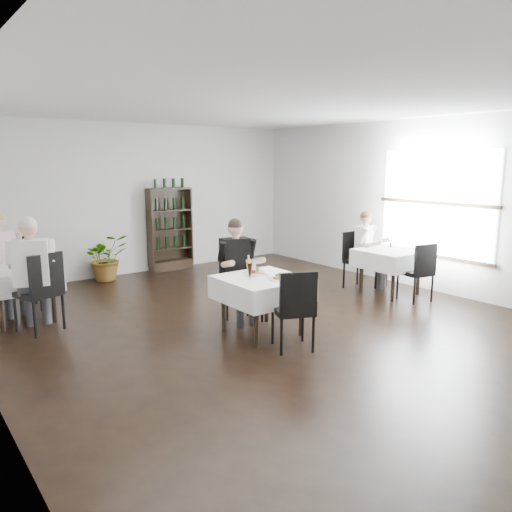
{
  "coord_description": "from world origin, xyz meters",
  "views": [
    {
      "loc": [
        -4.16,
        -5.0,
        2.26
      ],
      "look_at": [
        -0.25,
        0.2,
        1.02
      ],
      "focal_mm": 35.0,
      "sensor_mm": 36.0,
      "label": 1
    }
  ],
  "objects_px": {
    "wine_shelf": "(170,230)",
    "potted_tree": "(106,257)",
    "main_table": "(262,288)",
    "diner_main": "(238,262)"
  },
  "relations": [
    {
      "from": "potted_tree",
      "to": "wine_shelf",
      "type": "bearing_deg",
      "value": 4.58
    },
    {
      "from": "main_table",
      "to": "potted_tree",
      "type": "bearing_deg",
      "value": 97.17
    },
    {
      "from": "main_table",
      "to": "diner_main",
      "type": "xyz_separation_m",
      "value": [
        0.07,
        0.66,
        0.23
      ]
    },
    {
      "from": "wine_shelf",
      "to": "main_table",
      "type": "xyz_separation_m",
      "value": [
        -0.9,
        -4.31,
        -0.23
      ]
    },
    {
      "from": "potted_tree",
      "to": "diner_main",
      "type": "height_order",
      "value": "diner_main"
    },
    {
      "from": "main_table",
      "to": "potted_tree",
      "type": "height_order",
      "value": "potted_tree"
    },
    {
      "from": "diner_main",
      "to": "potted_tree",
      "type": "bearing_deg",
      "value": 99.64
    },
    {
      "from": "wine_shelf",
      "to": "potted_tree",
      "type": "relative_size",
      "value": 1.97
    },
    {
      "from": "wine_shelf",
      "to": "main_table",
      "type": "relative_size",
      "value": 1.7
    },
    {
      "from": "potted_tree",
      "to": "diner_main",
      "type": "bearing_deg",
      "value": -80.36
    }
  ]
}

